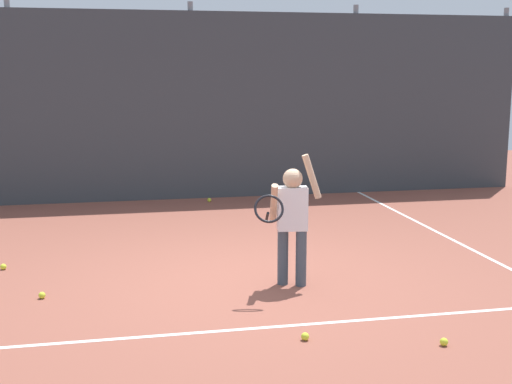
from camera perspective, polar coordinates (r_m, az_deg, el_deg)
name	(u,v)px	position (r m, az deg, el deg)	size (l,w,h in m)	color
ground_plane	(244,281)	(7.15, -1.03, -7.46)	(20.00, 20.00, 0.00)	brown
court_line_baseline	(272,327)	(5.92, 1.36, -11.28)	(9.00, 0.05, 0.00)	white
court_line_sideline	(458,243)	(9.04, 16.66, -4.10)	(0.05, 9.00, 0.00)	white
back_fence_windscreen	(192,107)	(11.52, -5.38, 7.17)	(11.79, 0.08, 3.13)	#383D42
fence_post_1	(13,104)	(11.62, -19.75, 7.02)	(0.09, 0.09, 3.28)	slate
fence_post_2	(192,102)	(11.57, -5.42, 7.56)	(0.09, 0.09, 3.28)	slate
fence_post_3	(354,100)	(12.22, 8.22, 7.64)	(0.09, 0.09, 3.28)	slate
fence_post_4	(501,99)	(13.46, 19.91, 7.37)	(0.09, 0.09, 3.28)	slate
tennis_player	(291,216)	(6.82, 3.00, -2.03)	(0.78, 0.57, 1.35)	#3F4C59
tennis_ball_2	(42,295)	(6.92, -17.56, -8.29)	(0.07, 0.07, 0.07)	#CCE033
tennis_ball_3	(209,200)	(11.33, -3.95, -0.67)	(0.07, 0.07, 0.07)	#CCE033
tennis_ball_4	(3,267)	(8.02, -20.49, -5.91)	(0.07, 0.07, 0.07)	#CCE033
tennis_ball_6	(305,336)	(5.66, 4.15, -12.03)	(0.07, 0.07, 0.07)	#CCE033
tennis_ball_7	(444,342)	(5.74, 15.53, -12.06)	(0.07, 0.07, 0.07)	#CCE033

